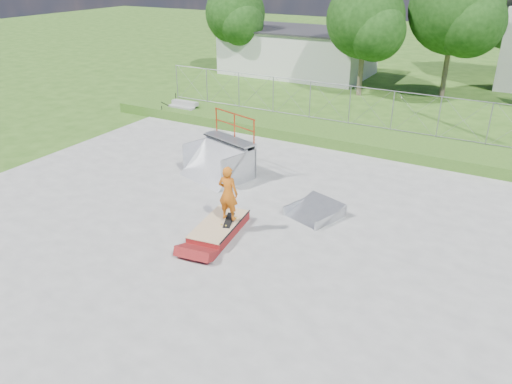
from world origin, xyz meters
The scene contains 14 objects.
ground centered at (0.00, 0.00, 0.00)m, with size 120.00×120.00×0.00m, color #2D5418.
concrete_pad centered at (0.00, 0.00, 0.02)m, with size 20.00×16.00×0.04m, color gray.
grass_berm centered at (0.00, 9.50, 0.25)m, with size 24.00×3.00×0.50m, color #2D5418.
grind_box centered at (-0.09, -0.43, 0.17)m, with size 1.39×2.37×0.33m.
quarter_pipe centered at (-2.51, 3.08, 1.16)m, with size 2.32×1.96×2.32m, color #A0A2A8, non-canonical shape.
flat_bank_ramp centered at (1.98, 1.94, 0.22)m, with size 1.42×1.51×0.44m, color #A0A2A8, non-canonical shape.
skateboard centered at (0.12, -0.22, 0.38)m, with size 0.22×0.80×0.02m, color black.
skater centered at (0.12, -0.22, 1.22)m, with size 0.61×0.40×1.68m, color #C45C12.
concrete_stairs centered at (-8.50, 8.70, 0.40)m, with size 1.50×1.60×0.80m, color gray, non-canonical shape.
chain_link_fence centered at (0.00, 10.50, 1.40)m, with size 20.00×0.06×1.80m, color gray, non-canonical shape.
utility_building_flat centered at (-8.00, 22.00, 1.50)m, with size 10.00×6.00×3.00m, color #BCBCB7.
tree_left_near centered at (-1.75, 17.83, 4.24)m, with size 4.76×4.48×6.65m.
tree_center centered at (2.78, 19.81, 4.85)m, with size 5.44×5.12×7.60m.
tree_left_far centered at (-11.77, 19.85, 3.94)m, with size 4.42×4.16×6.18m.
Camera 1 is at (7.32, -11.34, 7.50)m, focal length 35.00 mm.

